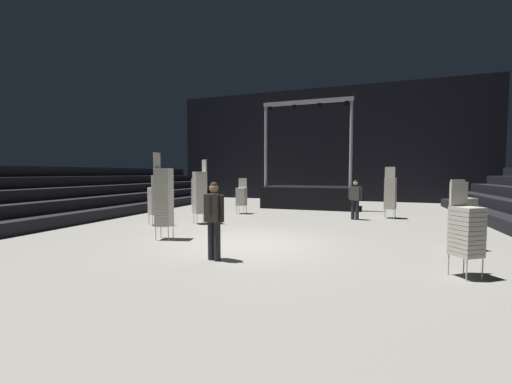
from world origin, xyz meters
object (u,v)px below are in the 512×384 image
object	(u,v)px
chair_stack_front_left	(242,196)
chair_stack_front_right	(197,195)
chair_stack_mid_centre	(466,230)
chair_stack_rear_left	(200,192)
chair_stack_mid_left	(164,196)
stage_riser	(310,195)
man_with_tie	(214,216)
crew_worker_near_stage	(355,197)
chair_stack_mid_right	(155,200)
chair_stack_rear_centre	(390,193)
chair_stack_rear_right	(463,215)

from	to	relation	value
chair_stack_front_left	chair_stack_front_right	size ratio (longest dim) A/B	1.00
chair_stack_mid_centre	chair_stack_rear_left	size ratio (longest dim) A/B	0.73
chair_stack_mid_left	chair_stack_mid_centre	world-z (taller)	chair_stack_mid_left
stage_riser	man_with_tie	size ratio (longest dim) A/B	3.28
chair_stack_front_left	crew_worker_near_stage	distance (m)	5.24
man_with_tie	chair_stack_front_right	xyz separation A→B (m)	(-4.64, 7.43, -0.14)
chair_stack_rear_left	man_with_tie	bearing A→B (deg)	163.60
chair_stack_mid_left	chair_stack_mid_right	distance (m)	2.78
man_with_tie	chair_stack_front_left	size ratio (longest dim) A/B	1.03
man_with_tie	crew_worker_near_stage	world-z (taller)	man_with_tie
chair_stack_rear_centre	crew_worker_near_stage	world-z (taller)	chair_stack_rear_centre
stage_riser	chair_stack_front_right	distance (m)	6.48
man_with_tie	chair_stack_front_right	bearing A→B (deg)	-43.69
chair_stack_mid_right	crew_worker_near_stage	bearing A→B (deg)	-27.93
chair_stack_rear_left	crew_worker_near_stage	distance (m)	6.41
chair_stack_rear_left	chair_stack_mid_left	bearing A→B (deg)	139.31
chair_stack_front_right	man_with_tie	bearing A→B (deg)	33.39
chair_stack_mid_left	chair_stack_mid_right	size ratio (longest dim) A/B	1.36
man_with_tie	chair_stack_mid_centre	distance (m)	5.03
chair_stack_mid_right	chair_stack_rear_centre	bearing A→B (deg)	-27.19
crew_worker_near_stage	chair_stack_rear_left	bearing A→B (deg)	46.58
chair_stack_mid_left	chair_stack_rear_right	xyz separation A→B (m)	(7.97, 1.45, -0.38)
chair_stack_rear_right	chair_stack_rear_centre	distance (m)	5.58
stage_riser	chair_stack_rear_right	size ratio (longest dim) A/B	3.23
chair_stack_front_left	crew_worker_near_stage	size ratio (longest dim) A/B	1.02
stage_riser	man_with_tie	distance (m)	11.72
chair_stack_mid_left	chair_stack_rear_right	size ratio (longest dim) A/B	1.43
man_with_tie	chair_stack_mid_centre	bearing A→B (deg)	-159.73
chair_stack_front_right	chair_stack_rear_right	distance (m)	11.12
chair_stack_mid_left	chair_stack_rear_centre	distance (m)	9.56
chair_stack_front_left	chair_stack_rear_left	xyz separation A→B (m)	(-0.40, -3.32, 0.38)
chair_stack_rear_right	chair_stack_mid_right	bearing A→B (deg)	-34.65
chair_stack_mid_left	chair_stack_rear_centre	bearing A→B (deg)	122.49
chair_stack_rear_left	chair_stack_rear_right	bearing A→B (deg)	-148.60
chair_stack_front_left	chair_stack_rear_centre	size ratio (longest dim) A/B	0.77
chair_stack_rear_centre	chair_stack_rear_left	bearing A→B (deg)	-136.94
chair_stack_front_left	crew_worker_near_stage	bearing A→B (deg)	174.86
chair_stack_front_left	chair_stack_rear_right	xyz separation A→B (m)	(7.98, -4.77, 0.04)
man_with_tie	chair_stack_rear_right	distance (m)	6.32
stage_riser	chair_stack_front_left	world-z (taller)	stage_riser
man_with_tie	chair_stack_rear_left	distance (m)	5.27
chair_stack_front_left	chair_stack_rear_centre	bearing A→B (deg)	-176.54
chair_stack_rear_left	chair_stack_rear_centre	distance (m)	8.10
chair_stack_mid_left	chair_stack_mid_centre	bearing A→B (deg)	68.66
chair_stack_rear_centre	chair_stack_front_left	bearing A→B (deg)	-160.74
man_with_tie	chair_stack_mid_left	world-z (taller)	chair_stack_mid_left
chair_stack_mid_right	chair_stack_rear_centre	size ratio (longest dim) A/B	0.85
man_with_tie	crew_worker_near_stage	xyz separation A→B (m)	(2.82, 7.49, -0.06)
stage_riser	chair_stack_mid_centre	world-z (taller)	stage_riser
stage_riser	chair_stack_front_left	bearing A→B (deg)	-123.83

